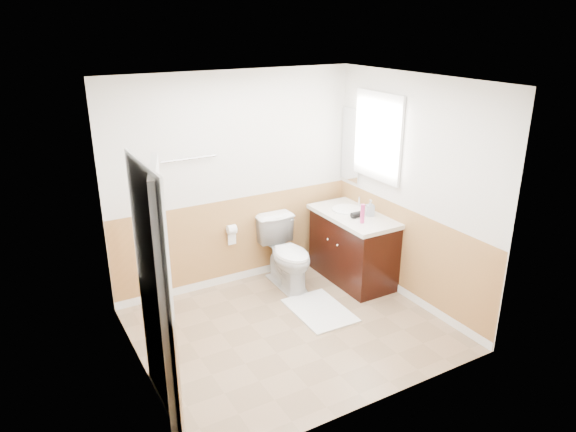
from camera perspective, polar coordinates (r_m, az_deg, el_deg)
floor at (r=5.58m, az=0.39°, el=-12.10°), size 3.00×3.00×0.00m
ceiling at (r=4.73m, az=0.46°, el=14.34°), size 3.00×3.00×0.00m
wall_back at (r=6.12m, az=-5.71°, el=3.72°), size 3.00×0.00×3.00m
wall_front at (r=4.04m, az=9.76°, el=-5.64°), size 3.00×0.00×3.00m
wall_left at (r=4.51m, az=-16.32°, el=-3.32°), size 0.00×3.00×3.00m
wall_right at (r=5.87m, az=13.20°, el=2.55°), size 0.00×3.00×3.00m
wainscot_back at (r=6.36m, az=-5.43°, el=-2.78°), size 3.00×0.00×3.00m
wainscot_front at (r=4.43m, az=9.06°, el=-14.33°), size 3.00×0.00×3.00m
wainscot_left at (r=4.86m, az=-15.29°, el=-11.42°), size 0.00×2.60×2.60m
wainscot_right at (r=6.13m, az=12.55°, el=-4.14°), size 0.00×2.60×2.60m
toilet at (r=6.24m, az=-0.08°, el=-4.09°), size 0.47×0.81×0.82m
bath_mat at (r=5.89m, az=3.43°, el=-10.14°), size 0.57×0.81×0.02m
vanity_cabinet at (r=6.44m, az=7.01°, el=-3.52°), size 0.55×1.10×0.80m
vanity_knob_left at (r=6.14m, az=5.36°, el=-3.15°), size 0.03×0.03×0.03m
vanity_knob_right at (r=6.30m, az=4.32°, el=-2.52°), size 0.03×0.03×0.03m
countertop at (r=6.28m, az=7.10°, el=0.00°), size 0.60×1.15×0.05m
sink_basin at (r=6.38m, az=6.39°, el=0.72°), size 0.36×0.36×0.02m
faucet at (r=6.47m, az=7.70°, el=1.49°), size 0.02×0.02×0.14m
lotion_bottle at (r=5.97m, az=8.04°, el=0.25°), size 0.05×0.05×0.22m
soap_dispenser at (r=6.21m, az=8.85°, el=0.88°), size 0.11×0.11×0.19m
hair_dryer_body at (r=6.15m, az=7.42°, el=0.15°), size 0.14×0.07×0.07m
hair_dryer_handle at (r=6.14m, az=7.24°, el=-0.19°), size 0.03×0.03×0.07m
mirror_panel at (r=6.60m, az=6.80°, el=7.61°), size 0.02×0.35×0.90m
window_frame at (r=6.16m, az=9.67°, el=8.44°), size 0.04×0.80×1.00m
window_glass at (r=6.17m, az=9.78°, el=8.45°), size 0.01×0.70×0.90m
door at (r=4.24m, az=-13.17°, el=-8.10°), size 0.29×0.78×2.04m
door_frame at (r=4.21m, az=-14.18°, el=-8.20°), size 0.02×0.92×2.10m
door_knob at (r=4.56m, az=-13.62°, el=-6.94°), size 0.06×0.06×0.06m
towel_bar at (r=5.78m, az=-10.61°, el=6.08°), size 0.62×0.02×0.02m
tp_holder_bar at (r=6.20m, az=-6.10°, el=-1.46°), size 0.14×0.02×0.02m
tp_roll at (r=6.20m, az=-6.10°, el=-1.46°), size 0.10×0.11×0.11m
tp_sheet at (r=6.24m, az=-6.06°, el=-2.39°), size 0.10×0.01×0.16m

